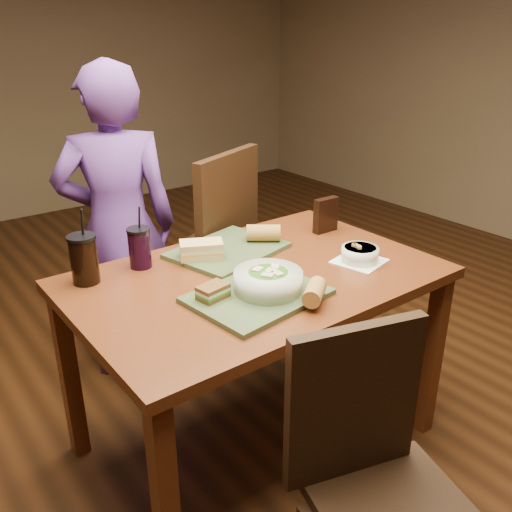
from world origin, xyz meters
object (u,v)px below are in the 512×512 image
at_px(cup_berry, 140,247).
at_px(chip_bag, 326,215).
at_px(tray_near, 257,296).
at_px(salad_bowl, 268,280).
at_px(tray_far, 228,250).
at_px(chair_near, 375,471).
at_px(diner, 119,228).
at_px(sandwich_far, 201,250).
at_px(sandwich_near, 213,292).
at_px(dining_table, 256,296).
at_px(chair_far, 216,247).
at_px(baguette_near, 315,292).
at_px(soup_bowl, 360,254).
at_px(baguette_far, 263,233).
at_px(cup_cola, 84,259).

xyz_separation_m(cup_berry, chip_bag, (0.80, -0.14, -0.00)).
relative_size(tray_near, salad_bowl, 1.85).
distance_m(tray_near, tray_far, 0.41).
xyz_separation_m(chair_near, salad_bowl, (0.09, 0.58, 0.31)).
xyz_separation_m(diner, tray_far, (0.20, -0.57, 0.03)).
bearing_deg(sandwich_far, sandwich_near, -115.90).
distance_m(dining_table, chair_far, 0.67).
height_order(dining_table, baguette_near, baguette_near).
relative_size(chair_far, baguette_near, 9.00).
bearing_deg(tray_far, salad_bowl, -104.92).
distance_m(salad_bowl, chip_bag, 0.66).
bearing_deg(salad_bowl, chair_far, 68.81).
xyz_separation_m(sandwich_near, chip_bag, (0.75, 0.26, 0.03)).
bearing_deg(soup_bowl, baguette_far, 117.30).
bearing_deg(dining_table, baguette_near, -89.55).
height_order(diner, soup_bowl, diner).
relative_size(chair_near, cup_berry, 3.82).
distance_m(salad_bowl, cup_cola, 0.64).
relative_size(tray_near, baguette_far, 3.11).
distance_m(baguette_far, cup_cola, 0.71).
bearing_deg(chair_far, tray_far, -116.74).
bearing_deg(chair_far, chip_bag, -59.42).
height_order(chair_far, soup_bowl, chair_far).
bearing_deg(baguette_far, baguette_near, -110.72).
height_order(dining_table, chair_far, chair_far).
distance_m(sandwich_near, baguette_far, 0.53).
height_order(dining_table, sandwich_far, sandwich_far).
distance_m(sandwich_near, baguette_near, 0.32).
relative_size(dining_table, sandwich_far, 7.17).
distance_m(tray_far, cup_berry, 0.35).
bearing_deg(dining_table, cup_cola, 149.27).
distance_m(chair_near, cup_cola, 1.14).
distance_m(diner, tray_near, 0.96).
distance_m(tray_near, cup_berry, 0.50).
height_order(sandwich_near, baguette_far, baguette_far).
xyz_separation_m(chair_far, cup_cola, (-0.74, -0.32, 0.24)).
height_order(dining_table, cup_berry, cup_berry).
xyz_separation_m(chair_near, soup_bowl, (0.54, 0.58, 0.29)).
xyz_separation_m(chair_far, diner, (-0.40, 0.18, 0.14)).
bearing_deg(cup_berry, chair_near, -82.51).
xyz_separation_m(dining_table, tray_far, (0.03, 0.23, 0.10)).
distance_m(chair_far, baguette_far, 0.47).
bearing_deg(salad_bowl, tray_far, 75.08).
distance_m(chair_near, baguette_far, 1.05).
bearing_deg(sandwich_near, baguette_near, -40.30).
height_order(tray_far, soup_bowl, soup_bowl).
height_order(diner, cup_cola, diner).
xyz_separation_m(chair_far, salad_bowl, (-0.30, -0.78, 0.21)).
bearing_deg(cup_cola, dining_table, -30.73).
height_order(salad_bowl, sandwich_far, salad_bowl).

